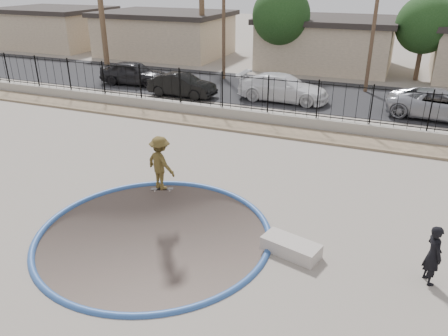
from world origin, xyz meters
TOP-DOWN VIEW (x-y plane):
  - ground at (0.00, 12.00)m, footprint 120.00×120.00m
  - bowl_pit at (0.00, -1.00)m, footprint 6.84×6.84m
  - coping_ring at (0.00, -1.00)m, footprint 7.04×7.04m
  - rock_strip at (0.00, 9.20)m, footprint 42.00×1.60m
  - retaining_wall at (0.00, 10.30)m, footprint 42.00×0.45m
  - fence at (0.00, 10.30)m, footprint 40.00×0.04m
  - street at (0.00, 17.00)m, footprint 90.00×8.00m
  - house_west_far at (-28.00, 26.50)m, footprint 10.60×8.60m
  - house_west at (-15.00, 26.50)m, footprint 11.60×8.60m
  - house_center at (0.00, 26.50)m, footprint 10.60×8.60m
  - utility_pole_left at (-6.00, 19.00)m, footprint 1.70×0.24m
  - utility_pole_mid at (4.00, 19.00)m, footprint 1.70×0.24m
  - street_tree_left at (-3.00, 23.00)m, footprint 4.32×4.32m
  - street_tree_mid at (7.00, 24.00)m, footprint 3.96×3.96m
  - skater at (-1.21, 1.60)m, footprint 1.42×1.10m
  - skateboard at (-1.21, 1.60)m, footprint 0.79×0.51m
  - videographer at (7.50, -0.26)m, footprint 0.60×0.69m
  - concrete_ledge at (4.00, -0.41)m, footprint 1.73×1.08m
  - car_a at (-11.05, 15.00)m, footprint 4.77×2.23m
  - car_b at (-6.50, 13.40)m, footprint 4.30×1.58m
  - car_c at (-0.41, 14.79)m, footprint 5.51×2.38m
  - car_d at (8.21, 14.54)m, footprint 5.62×3.03m

SIDE VIEW (x-z plane):
  - ground at x=0.00m, z-range -2.20..0.00m
  - bowl_pit at x=0.00m, z-range -0.90..0.90m
  - coping_ring at x=0.00m, z-range -0.10..0.10m
  - street at x=0.00m, z-range 0.00..0.04m
  - rock_strip at x=0.00m, z-range 0.00..0.11m
  - skateboard at x=-1.21m, z-range 0.02..0.09m
  - concrete_ledge at x=4.00m, z-range 0.00..0.40m
  - retaining_wall at x=0.00m, z-range 0.00..0.60m
  - car_b at x=-6.50m, z-range 0.04..1.44m
  - car_d at x=8.21m, z-range 0.04..1.54m
  - videographer at x=7.50m, z-range 0.00..1.60m
  - car_c at x=-0.41m, z-range 0.04..1.62m
  - car_a at x=-11.05m, z-range 0.04..1.62m
  - skater at x=-1.21m, z-range 0.00..1.94m
  - fence at x=0.00m, z-range 0.60..2.40m
  - house_west at x=-15.00m, z-range 0.02..3.92m
  - house_west_far at x=-28.00m, z-range 0.02..3.92m
  - house_center at x=0.00m, z-range 0.02..3.92m
  - street_tree_mid at x=7.00m, z-range 0.92..6.75m
  - street_tree_left at x=-3.00m, z-range 1.01..7.37m
  - utility_pole_left at x=-6.00m, z-range 0.20..9.20m
  - utility_pole_mid at x=4.00m, z-range 0.21..9.71m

